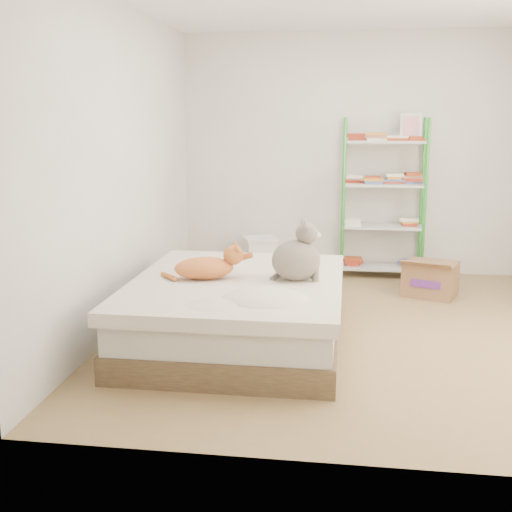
% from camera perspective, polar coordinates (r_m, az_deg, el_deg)
% --- Properties ---
extents(room, '(3.81, 4.21, 2.61)m').
position_cam_1_polar(room, '(5.07, 9.12, 7.54)').
color(room, olive).
rests_on(room, ground).
extents(bed, '(1.57, 1.97, 0.50)m').
position_cam_1_polar(bed, '(4.92, -1.65, -4.90)').
color(bed, brown).
rests_on(bed, ground).
extents(orange_cat, '(0.59, 0.42, 0.21)m').
position_cam_1_polar(orange_cat, '(4.86, -4.65, -0.82)').
color(orange_cat, orange).
rests_on(orange_cat, bed).
extents(grey_cat, '(0.46, 0.41, 0.45)m').
position_cam_1_polar(grey_cat, '(4.79, 3.59, 0.43)').
color(grey_cat, gray).
rests_on(grey_cat, bed).
extents(shelf_unit, '(0.88, 0.36, 1.74)m').
position_cam_1_polar(shelf_unit, '(6.99, 11.28, 5.41)').
color(shelf_unit, green).
rests_on(shelf_unit, ground).
extents(cardboard_box, '(0.58, 0.59, 0.39)m').
position_cam_1_polar(cardboard_box, '(6.44, 15.25, -1.97)').
color(cardboard_box, brown).
rests_on(cardboard_box, ground).
extents(white_bin, '(0.43, 0.41, 0.40)m').
position_cam_1_polar(white_bin, '(7.12, 0.40, 0.11)').
color(white_bin, white).
rests_on(white_bin, ground).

